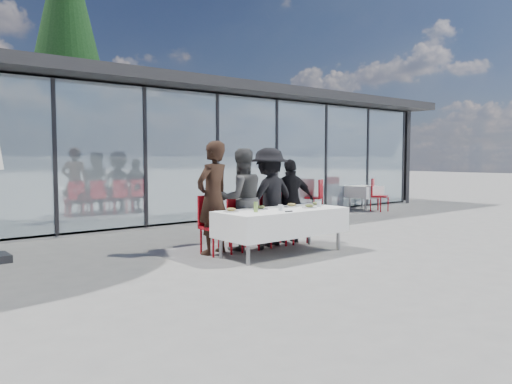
% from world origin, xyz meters
% --- Properties ---
extents(ground, '(90.00, 90.00, 0.00)m').
position_xyz_m(ground, '(0.00, 0.00, 0.00)').
color(ground, gray).
rests_on(ground, ground).
extents(pavilion, '(14.80, 8.80, 3.44)m').
position_xyz_m(pavilion, '(2.00, 8.16, 2.15)').
color(pavilion, gray).
rests_on(pavilion, ground).
extents(dining_table, '(2.26, 0.96, 0.75)m').
position_xyz_m(dining_table, '(-0.46, -0.00, 0.54)').
color(dining_table, white).
rests_on(dining_table, ground).
extents(diner_a, '(0.83, 0.83, 1.88)m').
position_xyz_m(diner_a, '(-1.34, 0.74, 0.94)').
color(diner_a, '#311F15').
rests_on(diner_a, ground).
extents(diner_chair_a, '(0.44, 0.44, 0.97)m').
position_xyz_m(diner_chair_a, '(-1.34, 0.75, 0.54)').
color(diner_chair_a, '#B20B15').
rests_on(diner_chair_a, ground).
extents(diner_b, '(1.04, 1.04, 1.76)m').
position_xyz_m(diner_b, '(-0.75, 0.74, 0.88)').
color(diner_b, '#4B4B4B').
rests_on(diner_b, ground).
extents(diner_chair_b, '(0.44, 0.44, 0.97)m').
position_xyz_m(diner_chair_b, '(-0.75, 0.75, 0.54)').
color(diner_chair_b, '#B20B15').
rests_on(diner_chair_b, ground).
extents(diner_c, '(1.25, 1.25, 1.78)m').
position_xyz_m(diner_c, '(-0.11, 0.74, 0.89)').
color(diner_c, black).
rests_on(diner_c, ground).
extents(diner_chair_c, '(0.44, 0.44, 0.97)m').
position_xyz_m(diner_chair_c, '(-0.11, 0.75, 0.54)').
color(diner_chair_c, '#B20B15').
rests_on(diner_chair_c, ground).
extents(diner_d, '(1.18, 1.18, 1.58)m').
position_xyz_m(diner_d, '(0.44, 0.74, 0.79)').
color(diner_d, black).
rests_on(diner_d, ground).
extents(diner_chair_d, '(0.44, 0.44, 0.97)m').
position_xyz_m(diner_chair_d, '(0.44, 0.75, 0.54)').
color(diner_chair_d, '#B20B15').
rests_on(diner_chair_d, ground).
extents(plate_a, '(0.26, 0.26, 0.07)m').
position_xyz_m(plate_a, '(-1.35, 0.22, 0.78)').
color(plate_a, silver).
rests_on(plate_a, dining_table).
extents(plate_b, '(0.26, 0.26, 0.07)m').
position_xyz_m(plate_b, '(-0.76, 0.21, 0.78)').
color(plate_b, silver).
rests_on(plate_b, dining_table).
extents(plate_c, '(0.26, 0.26, 0.07)m').
position_xyz_m(plate_c, '(-0.08, 0.18, 0.78)').
color(plate_c, silver).
rests_on(plate_c, dining_table).
extents(plate_d, '(0.26, 0.26, 0.07)m').
position_xyz_m(plate_d, '(0.44, 0.08, 0.78)').
color(plate_d, silver).
rests_on(plate_d, dining_table).
extents(plate_extra, '(0.26, 0.26, 0.07)m').
position_xyz_m(plate_extra, '(0.03, -0.14, 0.78)').
color(plate_extra, silver).
rests_on(plate_extra, dining_table).
extents(juice_bottle, '(0.06, 0.06, 0.16)m').
position_xyz_m(juice_bottle, '(-1.08, -0.06, 0.83)').
color(juice_bottle, '#8AB74C').
rests_on(juice_bottle, dining_table).
extents(drinking_glasses, '(0.98, 0.08, 0.10)m').
position_xyz_m(drinking_glasses, '(-0.17, -0.13, 0.80)').
color(drinking_glasses, silver).
rests_on(drinking_glasses, dining_table).
extents(folded_eyeglasses, '(0.14, 0.03, 0.01)m').
position_xyz_m(folded_eyeglasses, '(-0.65, -0.36, 0.76)').
color(folded_eyeglasses, black).
rests_on(folded_eyeglasses, dining_table).
extents(spare_table_right, '(0.86, 0.86, 0.74)m').
position_xyz_m(spare_table_right, '(6.14, 3.56, 0.55)').
color(spare_table_right, white).
rests_on(spare_table_right, ground).
extents(spare_chair_a, '(0.60, 0.60, 0.97)m').
position_xyz_m(spare_chair_a, '(6.17, 3.11, 0.54)').
color(spare_chair_a, '#B20B15').
rests_on(spare_chair_a, ground).
extents(spare_chair_b, '(0.60, 0.60, 0.97)m').
position_xyz_m(spare_chair_b, '(4.35, 3.81, 0.54)').
color(spare_chair_b, '#B20B15').
rests_on(spare_chair_b, ground).
extents(lounger, '(0.77, 1.40, 0.72)m').
position_xyz_m(lounger, '(2.86, 3.56, 0.26)').
color(lounger, silver).
rests_on(lounger, ground).
extents(conifer_tree, '(4.00, 4.00, 10.50)m').
position_xyz_m(conifer_tree, '(0.50, 13.00, 5.99)').
color(conifer_tree, '#382316').
rests_on(conifer_tree, ground).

